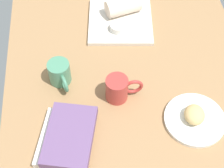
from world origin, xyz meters
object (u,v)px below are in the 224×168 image
book_stack (68,138)px  scone_pastry (194,115)px  sauce_cup (117,27)px  breakfast_wrap (123,6)px  coffee_mug (60,73)px  second_mug (118,89)px  square_plate (120,22)px  round_plate (195,120)px

book_stack → scone_pastry: bearing=94.7°
sauce_cup → breakfast_wrap: bearing=160.5°
scone_pastry → breakfast_wrap: (-52.53, -16.59, 1.49)cm
coffee_mug → second_mug: (8.97, 19.50, 0.31)cm
scone_pastry → breakfast_wrap: breakfast_wrap is taller
scone_pastry → sauce_cup: size_ratio=1.32×
scone_pastry → book_stack: bearing=-85.3°
square_plate → book_stack: 56.48cm
scone_pastry → second_mug: second_mug is taller
scone_pastry → sauce_cup: bearing=-154.9°
scone_pastry → sauce_cup: scone_pastry is taller
scone_pastry → sauce_cup: 47.21cm
square_plate → sauce_cup: sauce_cup is taller
breakfast_wrap → book_stack: bearing=140.6°
round_plate → second_mug: 27.27cm
scone_pastry → book_stack: (3.38, -41.11, -0.83)cm
second_mug → square_plate: bearing=171.7°
square_plate → sauce_cup: size_ratio=4.42×
round_plate → breakfast_wrap: (-52.71, -17.18, 4.42)cm
breakfast_wrap → coffee_mug: size_ratio=1.15×
square_plate → book_stack: book_stack is taller
book_stack → coffee_mug: size_ratio=1.99×
scone_pastry → coffee_mug: (-21.12, -42.90, 0.79)cm
second_mug → scone_pastry: bearing=62.6°
book_stack → second_mug: 23.63cm
square_plate → sauce_cup: 6.20cm
book_stack → sauce_cup: bearing=155.5°
square_plate → book_stack: (51.55, -22.98, 2.00)cm
sauce_cup → book_stack: size_ratio=0.24×
sauce_cup → second_mug: (30.59, -3.34, 1.66)cm
breakfast_wrap → coffee_mug: bearing=124.4°
breakfast_wrap → square_plate: bearing=144.9°
sauce_cup → coffee_mug: size_ratio=0.48×
book_stack → second_mug: second_mug is taller
scone_pastry → breakfast_wrap: size_ratio=0.55×
breakfast_wrap → book_stack: size_ratio=0.58×
sauce_cup → second_mug: 30.82cm
scone_pastry → coffee_mug: 47.83cm
square_plate → breakfast_wrap: bearing=160.5°
round_plate → sauce_cup: bearing=-154.3°
scone_pastry → breakfast_wrap: bearing=-162.5°
coffee_mug → square_plate: bearing=137.5°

